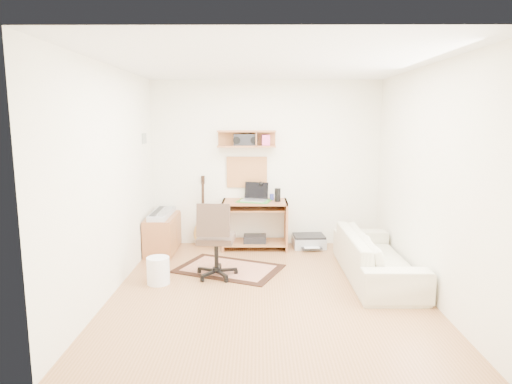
{
  "coord_description": "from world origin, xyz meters",
  "views": [
    {
      "loc": [
        -0.12,
        -5.04,
        1.99
      ],
      "look_at": [
        -0.15,
        1.05,
        1.0
      ],
      "focal_mm": 31.27,
      "sensor_mm": 36.0,
      "label": 1
    }
  ],
  "objects_px": {
    "desk": "(255,225)",
    "cabinet": "(162,234)",
    "task_chair": "(216,239)",
    "sofa": "(377,248)",
    "printer": "(309,242)"
  },
  "relations": [
    {
      "from": "sofa",
      "to": "task_chair",
      "type": "bearing_deg",
      "value": 89.23
    },
    {
      "from": "desk",
      "to": "cabinet",
      "type": "bearing_deg",
      "value": -172.92
    },
    {
      "from": "printer",
      "to": "sofa",
      "type": "height_order",
      "value": "sofa"
    },
    {
      "from": "task_chair",
      "to": "printer",
      "type": "distance_m",
      "value": 1.93
    },
    {
      "from": "cabinet",
      "to": "printer",
      "type": "distance_m",
      "value": 2.28
    },
    {
      "from": "desk",
      "to": "task_chair",
      "type": "xyz_separation_m",
      "value": [
        -0.48,
        -1.29,
        0.12
      ]
    },
    {
      "from": "desk",
      "to": "sofa",
      "type": "height_order",
      "value": "sofa"
    },
    {
      "from": "task_chair",
      "to": "sofa",
      "type": "xyz_separation_m",
      "value": [
        2.03,
        -0.03,
        -0.12
      ]
    },
    {
      "from": "task_chair",
      "to": "sofa",
      "type": "height_order",
      "value": "task_chair"
    },
    {
      "from": "cabinet",
      "to": "sofa",
      "type": "distance_m",
      "value": 3.17
    },
    {
      "from": "task_chair",
      "to": "sofa",
      "type": "relative_size",
      "value": 0.51
    },
    {
      "from": "printer",
      "to": "task_chair",
      "type": "bearing_deg",
      "value": -139.05
    },
    {
      "from": "task_chair",
      "to": "sofa",
      "type": "distance_m",
      "value": 2.04
    },
    {
      "from": "task_chair",
      "to": "cabinet",
      "type": "height_order",
      "value": "task_chair"
    },
    {
      "from": "desk",
      "to": "printer",
      "type": "height_order",
      "value": "desk"
    }
  ]
}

